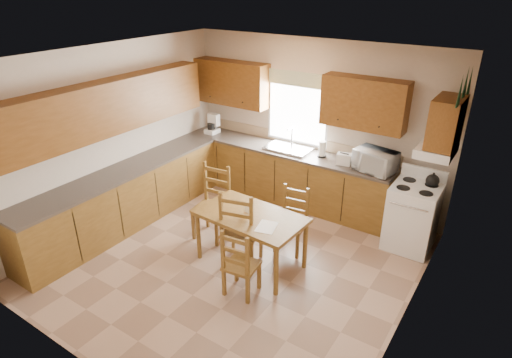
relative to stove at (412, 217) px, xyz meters
The scene contains 35 objects.
floor 2.55m from the stove, 138.48° to the right, with size 4.50×4.50×0.00m, color #A17F68.
ceiling 3.36m from the stove, 138.48° to the right, with size 4.50×4.50×0.00m, color olive.
wall_left 4.54m from the stove, 158.05° to the right, with size 4.50×4.50×0.00m, color beige.
wall_right 1.92m from the stove, 77.47° to the right, with size 4.50×4.50×0.00m, color beige.
wall_back 2.16m from the stove, 162.71° to the left, with size 4.50×4.50×0.00m, color beige.
wall_front 4.43m from the stove, 115.65° to the right, with size 4.50×4.50×0.00m, color beige.
lower_cab_back 2.27m from the stove, behind, with size 3.75×0.60×0.88m, color brown.
lower_cab_left 4.24m from the stove, 154.65° to the right, with size 0.60×3.60×0.88m, color brown.
counter_back 2.31m from the stove, behind, with size 3.75×0.63×0.04m, color #473D37.
counter_left 4.26m from the stove, 154.65° to the right, with size 0.63×3.60×0.04m, color #473D37.
backsplash 2.39m from the stove, 165.69° to the left, with size 3.75×0.01×0.18m, color tan.
upper_cab_back_left 3.72m from the stove, behind, with size 1.41×0.33×0.75m, color brown.
upper_cab_back_right 1.77m from the stove, 157.56° to the left, with size 1.25×0.33×0.75m, color brown.
upper_cab_left 4.58m from the stove, 155.41° to the right, with size 0.33×3.60×0.75m, color brown.
upper_cab_stove 1.45m from the stove, ahead, with size 0.33×0.62×0.62m, color brown.
range_hood 1.07m from the stove, ahead, with size 0.44×0.62×0.12m, color silver.
window_frame 2.50m from the stove, 165.71° to the left, with size 1.13×0.02×1.18m, color silver.
window_pane 2.50m from the stove, 165.83° to the left, with size 1.05×0.01×1.10m, color white.
window_valance 2.75m from the stove, 166.45° to the left, with size 1.19×0.01×0.24m, color #5F7E4C.
sink_basin 2.25m from the stove, behind, with size 0.75×0.45×0.04m, color silver.
pine_decal_a 1.97m from the stove, 45.41° to the right, with size 0.22×0.22×0.36m, color #173E20.
pine_decal_b 1.98m from the stove, ahead, with size 0.22×0.22×0.36m, color #173E20.
pine_decal_c 1.97m from the stove, 42.77° to the left, with size 0.22×0.22×0.36m, color #173E20.
stove is the anchor object (origin of this frame).
coffeemaker 3.83m from the stove, behind, with size 0.20×0.24×0.34m, color silver.
paper_towel 1.72m from the stove, 168.36° to the left, with size 0.11×0.11×0.26m, color white.
toaster 1.31m from the stove, 169.28° to the left, with size 0.21×0.14×0.18m, color silver.
microwave 0.96m from the stove, 160.82° to the left, with size 0.54×0.39×0.32m, color silver.
dining_table 2.30m from the stove, 136.21° to the right, with size 1.39×0.80×0.75m, color brown.
chair_near_left 2.58m from the stove, 123.40° to the right, with size 0.38×0.36×0.91m, color brown.
chair_near_right 2.42m from the stove, 136.92° to the right, with size 0.47×0.45×1.11m, color brown.
chair_far_left 2.86m from the stove, 151.38° to the right, with size 0.46×0.44×1.09m, color brown.
chair_far_right 1.71m from the stove, 143.09° to the right, with size 0.39×0.37×0.93m, color brown.
table_paper 2.20m from the stove, 127.63° to the right, with size 0.23×0.30×0.00m, color white.
table_card 2.36m from the stove, 137.89° to the right, with size 0.09×0.02×0.11m, color white.
Camera 1 is at (2.92, -3.88, 3.53)m, focal length 30.00 mm.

